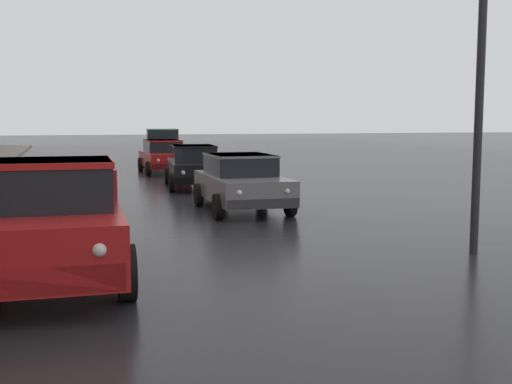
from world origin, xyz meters
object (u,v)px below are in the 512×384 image
Objects in this scene: sedan_grey_parked_kerbside_close at (241,181)px; suv_green_queued_behind_truck at (162,145)px; sedan_black_parked_kerbside_mid at (194,165)px; pickup_truck_red_approaching_near_lane at (49,219)px; sedan_red_parked_far_down_block at (163,156)px; street_lamp_post at (482,43)px.

suv_green_queued_behind_truck reaches higher than sedan_grey_parked_kerbside_close.
sedan_grey_parked_kerbside_close and sedan_black_parked_kerbside_mid have the same top height.
pickup_truck_red_approaching_near_lane is 7.48m from sedan_grey_parked_kerbside_close.
sedan_red_parked_far_down_block is 5.66m from suv_green_queued_behind_truck.
street_lamp_post is at bearing -68.52° from sedan_grey_parked_kerbside_close.
sedan_grey_parked_kerbside_close and sedan_red_parked_far_down_block have the same top height.
sedan_grey_parked_kerbside_close is (4.44, 6.01, -0.13)m from pickup_truck_red_approaching_near_lane.
street_lamp_post is (6.88, -0.18, 2.66)m from pickup_truck_red_approaching_near_lane.
sedan_black_parked_kerbside_mid is 1.02× the size of sedan_red_parked_far_down_block.
suv_green_queued_behind_truck is (0.51, 17.57, 0.24)m from sedan_grey_parked_kerbside_close.
sedan_red_parked_far_down_block is 0.67× the size of street_lamp_post.
sedan_grey_parked_kerbside_close is 11.97m from sedan_red_parked_far_down_block.
sedan_grey_parked_kerbside_close is at bearing 111.48° from street_lamp_post.
suv_green_queued_behind_truck is 23.98m from street_lamp_post.
street_lamp_post reaches higher than sedan_red_parked_far_down_block.
sedan_grey_parked_kerbside_close is 0.87× the size of suv_green_queued_behind_truck.
sedan_grey_parked_kerbside_close is 17.58m from suv_green_queued_behind_truck.
street_lamp_post is (2.67, -18.16, 2.79)m from sedan_red_parked_far_down_block.
pickup_truck_red_approaching_near_lane is 24.10m from suv_green_queued_behind_truck.
street_lamp_post is at bearing -85.37° from suv_green_queued_behind_truck.
street_lamp_post reaches higher than pickup_truck_red_approaching_near_lane.
sedan_grey_parked_kerbside_close is 0.91× the size of sedan_black_parked_kerbside_mid.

